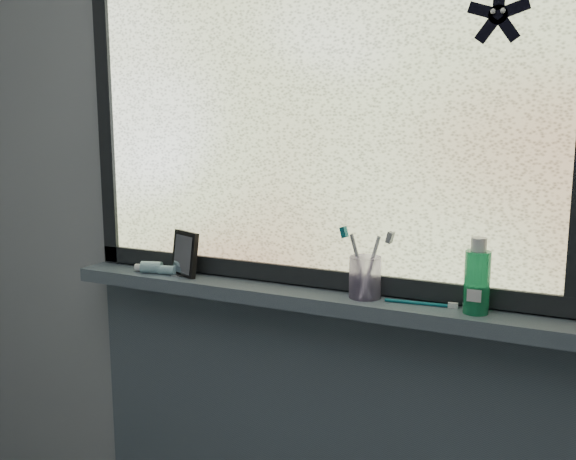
% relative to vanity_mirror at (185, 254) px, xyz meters
% --- Properties ---
extents(wall_back, '(3.00, 0.01, 2.50)m').
position_rel_vanity_mirror_xyz_m(wall_back, '(0.46, 0.08, 0.16)').
color(wall_back, '#9EA3A8').
rests_on(wall_back, ground).
extents(windowsill, '(1.62, 0.14, 0.04)m').
position_rel_vanity_mirror_xyz_m(windowsill, '(0.46, 0.00, -0.09)').
color(windowsill, '#4D5B67').
rests_on(windowsill, wall_back).
extents(window_pane, '(1.50, 0.01, 1.00)m').
position_rel_vanity_mirror_xyz_m(window_pane, '(0.46, 0.05, 0.44)').
color(window_pane, silver).
rests_on(window_pane, wall_back).
extents(frame_bottom, '(1.60, 0.03, 0.05)m').
position_rel_vanity_mirror_xyz_m(frame_bottom, '(0.46, 0.05, -0.04)').
color(frame_bottom, black).
rests_on(frame_bottom, windowsill).
extents(frame_left, '(0.05, 0.03, 1.10)m').
position_rel_vanity_mirror_xyz_m(frame_left, '(-0.32, 0.05, 0.44)').
color(frame_left, black).
rests_on(frame_left, wall_back).
extents(starfish_sticker, '(0.15, 0.02, 0.15)m').
position_rel_vanity_mirror_xyz_m(starfish_sticker, '(0.86, 0.04, 0.63)').
color(starfish_sticker, black).
rests_on(starfish_sticker, window_pane).
extents(vanity_mirror, '(0.12, 0.09, 0.13)m').
position_rel_vanity_mirror_xyz_m(vanity_mirror, '(0.00, 0.00, 0.00)').
color(vanity_mirror, black).
rests_on(vanity_mirror, windowsill).
extents(toothpaste_tube, '(0.20, 0.09, 0.04)m').
position_rel_vanity_mirror_xyz_m(toothpaste_tube, '(-0.09, -0.02, -0.05)').
color(toothpaste_tube, white).
rests_on(toothpaste_tube, windowsill).
extents(toothbrush_cup, '(0.09, 0.09, 0.11)m').
position_rel_vanity_mirror_xyz_m(toothbrush_cup, '(0.56, 0.01, -0.01)').
color(toothbrush_cup, '#C2A9E0').
rests_on(toothbrush_cup, windowsill).
extents(toothbrush_lying, '(0.20, 0.04, 0.01)m').
position_rel_vanity_mirror_xyz_m(toothbrush_lying, '(0.70, 0.00, -0.06)').
color(toothbrush_lying, '#0C6672').
rests_on(toothbrush_lying, windowsill).
extents(mouthwash_bottle, '(0.08, 0.08, 0.15)m').
position_rel_vanity_mirror_xyz_m(mouthwash_bottle, '(0.85, -0.00, 0.03)').
color(mouthwash_bottle, '#20A764').
rests_on(mouthwash_bottle, windowsill).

